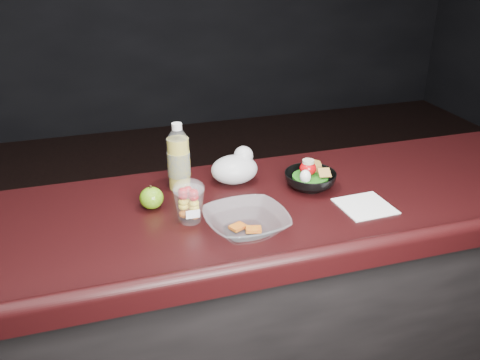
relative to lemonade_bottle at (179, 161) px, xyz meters
name	(u,v)px	position (x,y,z in m)	size (l,w,h in m)	color
counter	(217,337)	(0.07, -0.20, -0.61)	(4.06, 0.71, 1.02)	black
lemonade_bottle	(179,161)	(0.00, 0.00, 0.00)	(0.08, 0.08, 0.23)	gold
fruit_cup	(189,200)	(-0.02, -0.23, -0.03)	(0.10, 0.10, 0.14)	white
green_apple	(151,198)	(-0.11, -0.12, -0.06)	(0.08, 0.08, 0.08)	#417D0E
plastic_bag	(236,168)	(0.20, -0.01, -0.04)	(0.16, 0.13, 0.12)	silver
snack_bowl	(310,179)	(0.42, -0.13, -0.06)	(0.20, 0.20, 0.10)	black
takeout_bowl	(246,223)	(0.13, -0.35, -0.07)	(0.26, 0.26, 0.06)	silver
paper_napkin	(365,206)	(0.54, -0.31, -0.10)	(0.16, 0.16, 0.00)	white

